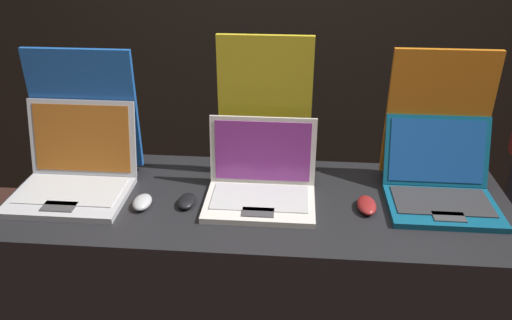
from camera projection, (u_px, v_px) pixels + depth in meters
name	position (u px, v px, depth m)	size (l,w,h in m)	color
display_counter	(257.00, 306.00, 1.91)	(1.70, 0.60, 0.96)	black
laptop_front	(75.00, 173.00, 1.72)	(0.38, 0.34, 0.29)	#B7B7BC
mouse_front	(142.00, 202.00, 1.64)	(0.06, 0.10, 0.03)	#B2B2B7
promo_stand_front	(85.00, 115.00, 1.79)	(0.38, 0.07, 0.46)	black
laptop_middle	(261.00, 182.00, 1.67)	(0.36, 0.27, 0.26)	silver
mouse_middle	(187.00, 201.00, 1.66)	(0.06, 0.10, 0.03)	black
promo_stand_middle	(265.00, 112.00, 1.74)	(0.32, 0.07, 0.52)	black
laptop_back	(440.00, 184.00, 1.66)	(0.35, 0.34, 0.25)	#0F5170
mouse_back	(367.00, 205.00, 1.63)	(0.06, 0.11, 0.03)	maroon
promo_stand_back	(437.00, 120.00, 1.73)	(0.35, 0.07, 0.47)	black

